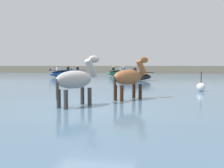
{
  "coord_description": "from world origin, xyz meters",
  "views": [
    {
      "loc": [
        2.12,
        -7.16,
        1.55
      ],
      "look_at": [
        0.21,
        2.26,
        0.86
      ],
      "focal_mm": 41.07,
      "sensor_mm": 36.0,
      "label": 1
    }
  ],
  "objects_px": {
    "horse_trailing_chestnut": "(130,78)",
    "boat_near_starboard": "(133,76)",
    "channel_buoy": "(201,87)",
    "boat_mid_outer": "(121,73)",
    "boat_distant_east": "(70,72)",
    "boat_near_port": "(68,74)",
    "horse_lead_grey": "(76,81)"
  },
  "relations": [
    {
      "from": "horse_lead_grey",
      "to": "boat_near_port",
      "type": "height_order",
      "value": "horse_lead_grey"
    },
    {
      "from": "horse_trailing_chestnut",
      "to": "channel_buoy",
      "type": "height_order",
      "value": "horse_trailing_chestnut"
    },
    {
      "from": "boat_near_starboard",
      "to": "horse_lead_grey",
      "type": "bearing_deg",
      "value": -90.05
    },
    {
      "from": "boat_mid_outer",
      "to": "boat_near_starboard",
      "type": "distance_m",
      "value": 7.99
    },
    {
      "from": "boat_distant_east",
      "to": "channel_buoy",
      "type": "bearing_deg",
      "value": -55.3
    },
    {
      "from": "boat_mid_outer",
      "to": "boat_distant_east",
      "type": "xyz_separation_m",
      "value": [
        -7.84,
        4.42,
        -0.01
      ]
    },
    {
      "from": "horse_lead_grey",
      "to": "boat_near_starboard",
      "type": "xyz_separation_m",
      "value": [
        0.01,
        13.97,
        -0.4
      ]
    },
    {
      "from": "horse_trailing_chestnut",
      "to": "boat_near_starboard",
      "type": "xyz_separation_m",
      "value": [
        -1.31,
        12.17,
        -0.41
      ]
    },
    {
      "from": "horse_lead_grey",
      "to": "boat_distant_east",
      "type": "distance_m",
      "value": 27.95
    },
    {
      "from": "boat_mid_outer",
      "to": "boat_near_port",
      "type": "bearing_deg",
      "value": -141.09
    },
    {
      "from": "channel_buoy",
      "to": "boat_near_port",
      "type": "bearing_deg",
      "value": 132.65
    },
    {
      "from": "horse_trailing_chestnut",
      "to": "boat_mid_outer",
      "type": "height_order",
      "value": "horse_trailing_chestnut"
    },
    {
      "from": "boat_near_starboard",
      "to": "channel_buoy",
      "type": "bearing_deg",
      "value": -64.14
    },
    {
      "from": "boat_near_port",
      "to": "horse_trailing_chestnut",
      "type": "bearing_deg",
      "value": -61.84
    },
    {
      "from": "boat_mid_outer",
      "to": "channel_buoy",
      "type": "height_order",
      "value": "boat_mid_outer"
    },
    {
      "from": "boat_near_port",
      "to": "channel_buoy",
      "type": "relative_size",
      "value": 3.94
    },
    {
      "from": "boat_mid_outer",
      "to": "channel_buoy",
      "type": "relative_size",
      "value": 3.7
    },
    {
      "from": "boat_distant_east",
      "to": "boat_near_port",
      "type": "distance_m",
      "value": 8.87
    },
    {
      "from": "boat_mid_outer",
      "to": "boat_distant_east",
      "type": "height_order",
      "value": "boat_mid_outer"
    },
    {
      "from": "horse_trailing_chestnut",
      "to": "boat_distant_east",
      "type": "height_order",
      "value": "horse_trailing_chestnut"
    },
    {
      "from": "boat_near_port",
      "to": "boat_mid_outer",
      "type": "bearing_deg",
      "value": 38.91
    },
    {
      "from": "boat_distant_east",
      "to": "channel_buoy",
      "type": "height_order",
      "value": "boat_distant_east"
    },
    {
      "from": "boat_mid_outer",
      "to": "boat_near_starboard",
      "type": "relative_size",
      "value": 0.92
    },
    {
      "from": "horse_trailing_chestnut",
      "to": "boat_near_port",
      "type": "height_order",
      "value": "horse_trailing_chestnut"
    },
    {
      "from": "boat_mid_outer",
      "to": "channel_buoy",
      "type": "distance_m",
      "value": 17.54
    },
    {
      "from": "boat_near_starboard",
      "to": "channel_buoy",
      "type": "height_order",
      "value": "boat_near_starboard"
    },
    {
      "from": "boat_mid_outer",
      "to": "boat_near_port",
      "type": "height_order",
      "value": "boat_near_port"
    },
    {
      "from": "boat_distant_east",
      "to": "boat_near_port",
      "type": "relative_size",
      "value": 0.87
    },
    {
      "from": "channel_buoy",
      "to": "horse_trailing_chestnut",
      "type": "bearing_deg",
      "value": -129.09
    },
    {
      "from": "horse_lead_grey",
      "to": "boat_near_port",
      "type": "relative_size",
      "value": 0.52
    },
    {
      "from": "boat_mid_outer",
      "to": "boat_distant_east",
      "type": "distance_m",
      "value": 9.0
    },
    {
      "from": "horse_trailing_chestnut",
      "to": "boat_mid_outer",
      "type": "xyz_separation_m",
      "value": [
        -3.62,
        19.83,
        -0.41
      ]
    }
  ]
}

